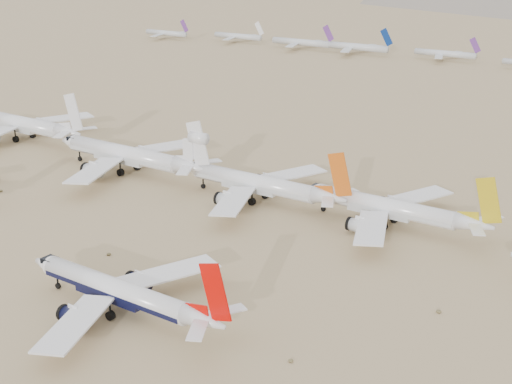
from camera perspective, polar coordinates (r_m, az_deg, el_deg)
ground at (r=130.50m, az=-6.85°, el=-10.35°), size 7000.00×7000.00×0.00m
main_airliner at (r=132.38m, az=-10.59°, el=-7.93°), size 45.60×44.54×16.09m
row2_gold_tail at (r=171.94m, az=10.87°, el=-1.32°), size 47.42×46.38×16.88m
row2_orange_tail at (r=185.18m, az=0.39°, el=0.61°), size 49.08×48.02×17.51m
row2_white_trijet at (r=211.39m, az=-9.93°, el=2.92°), size 55.33×54.08×19.61m
row2_white_twin at (r=257.09m, az=-18.06°, el=5.14°), size 54.76×53.58×19.57m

